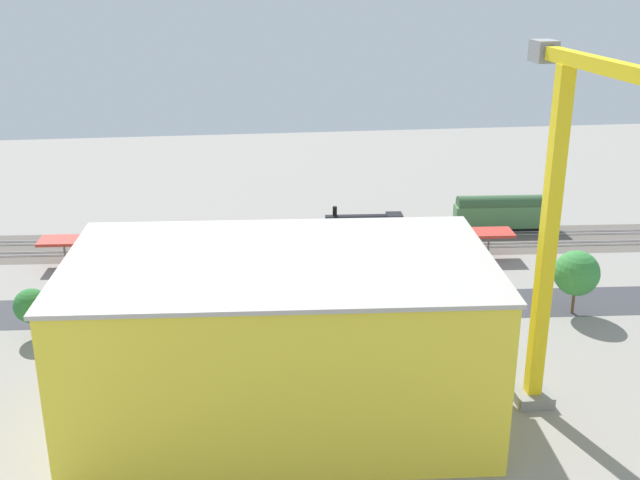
{
  "coord_description": "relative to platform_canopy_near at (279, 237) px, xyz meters",
  "views": [
    {
      "loc": [
        8.63,
        94.52,
        42.91
      ],
      "look_at": [
        -2.74,
        1.7,
        8.87
      ],
      "focal_mm": 44.18,
      "sensor_mm": 36.0,
      "label": 1
    }
  ],
  "objects": [
    {
      "name": "parked_car_1",
      "position": [
        -8.64,
        13.66,
        -3.0
      ],
      "size": [
        4.32,
        1.9,
        1.84
      ],
      "color": "black",
      "rests_on": "ground"
    },
    {
      "name": "locomotive",
      "position": [
        -15.04,
        -9.55,
        -2.05
      ],
      "size": [
        13.81,
        3.49,
        4.97
      ],
      "color": "black",
      "rests_on": "ground"
    },
    {
      "name": "ground_plane",
      "position": [
        -1.34,
        14.21,
        -3.82
      ],
      "size": [
        205.72,
        205.72,
        0.0
      ],
      "primitive_type": "plane",
      "color": "gray",
      "rests_on": "ground"
    },
    {
      "name": "street_tree_3",
      "position": [
        -1.95,
        22.03,
        1.03
      ],
      "size": [
        5.0,
        5.0,
        7.37
      ],
      "color": "brown",
      "rests_on": "ground"
    },
    {
      "name": "box_truck_1",
      "position": [
        -1.81,
        25.66,
        -2.08
      ],
      "size": [
        9.63,
        3.78,
        3.59
      ],
      "color": "black",
      "rests_on": "ground"
    },
    {
      "name": "street_tree_4",
      "position": [
        -17.41,
        21.31,
        1.03
      ],
      "size": [
        5.13,
        5.13,
        7.43
      ],
      "color": "brown",
      "rests_on": "ground"
    },
    {
      "name": "street_tree_0",
      "position": [
        -35.55,
        22.53,
        1.65
      ],
      "size": [
        5.72,
        5.72,
        8.33
      ],
      "color": "brown",
      "rests_on": "ground"
    },
    {
      "name": "box_truck_0",
      "position": [
        -4.72,
        26.21,
        -2.07
      ],
      "size": [
        8.44,
        3.6,
        3.6
      ],
      "color": "black",
      "rests_on": "ground"
    },
    {
      "name": "passenger_coach",
      "position": [
        -37.83,
        -9.55,
        -0.7
      ],
      "size": [
        16.76,
        3.96,
        5.91
      ],
      "color": "black",
      "rests_on": "ground"
    },
    {
      "name": "construction_building",
      "position": [
        2.86,
        41.37,
        4.27
      ],
      "size": [
        40.35,
        24.58,
        16.18
      ],
      "primitive_type": "cube",
      "rotation": [
        0.0,
        0.0,
        -0.07
      ],
      "color": "yellow",
      "rests_on": "ground"
    },
    {
      "name": "street_asphalt",
      "position": [
        -1.34,
        16.88,
        -3.82
      ],
      "size": [
        128.89,
        17.57,
        0.01
      ],
      "primitive_type": "cube",
      "rotation": [
        0.0,
        0.0,
        -0.07
      ],
      "color": "#38383D",
      "rests_on": "ground"
    },
    {
      "name": "parked_car_0",
      "position": [
        -16.64,
        13.7,
        -3.11
      ],
      "size": [
        4.14,
        1.92,
        1.61
      ],
      "color": "black",
      "rests_on": "ground"
    },
    {
      "name": "construction_roof_slab",
      "position": [
        2.86,
        41.37,
        12.56
      ],
      "size": [
        40.98,
        25.22,
        0.4
      ],
      "primitive_type": "cube",
      "rotation": [
        0.0,
        0.0,
        -0.07
      ],
      "color": "#B7B2A8",
      "rests_on": "construction_building"
    },
    {
      "name": "tower_crane",
      "position": [
        -22.64,
        43.46,
        16.56
      ],
      "size": [
        3.66,
        22.46,
        35.49
      ],
      "color": "gray",
      "rests_on": "ground"
    },
    {
      "name": "rail_bed",
      "position": [
        -1.34,
        -7.04,
        -3.82
      ],
      "size": [
        129.16,
        21.59,
        0.01
      ],
      "primitive_type": "cube",
      "rotation": [
        0.0,
        0.0,
        -0.07
      ],
      "color": "#5B544C",
      "rests_on": "ground"
    },
    {
      "name": "street_tree_2",
      "position": [
        30.82,
        20.9,
        0.14
      ],
      "size": [
        4.11,
        4.11,
        6.03
      ],
      "color": "brown",
      "rests_on": "ground"
    },
    {
      "name": "parked_car_3",
      "position": [
        7.31,
        13.46,
        -3.05
      ],
      "size": [
        4.83,
        1.99,
        1.73
      ],
      "color": "black",
      "rests_on": "ground"
    },
    {
      "name": "street_tree_5",
      "position": [
        -6.29,
        21.7,
        1.85
      ],
      "size": [
        4.86,
        4.86,
        8.12
      ],
      "color": "brown",
      "rests_on": "ground"
    },
    {
      "name": "track_rails",
      "position": [
        -1.34,
        -7.04,
        -3.64
      ],
      "size": [
        128.3,
        15.18,
        0.12
      ],
      "color": "#9E9EA8",
      "rests_on": "ground"
    },
    {
      "name": "platform_canopy_near",
      "position": [
        0.0,
        0.0,
        0.0
      ],
      "size": [
        69.72,
        8.86,
        4.07
      ],
      "color": "#B73328",
      "rests_on": "ground"
    },
    {
      "name": "parked_car_2",
      "position": [
        -0.41,
        13.48,
        -3.12
      ],
      "size": [
        4.38,
        2.04,
        1.56
      ],
      "color": "black",
      "rests_on": "ground"
    },
    {
      "name": "street_tree_1",
      "position": [
        15.62,
        22.57,
        1.49
      ],
      "size": [
        4.88,
        4.88,
        7.79
      ],
      "color": "brown",
      "rests_on": "ground"
    },
    {
      "name": "traffic_light",
      "position": [
        22.42,
        21.16,
        0.35
      ],
      "size": [
        0.5,
        0.36,
        6.25
      ],
      "color": "#333333",
      "rests_on": "ground"
    }
  ]
}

